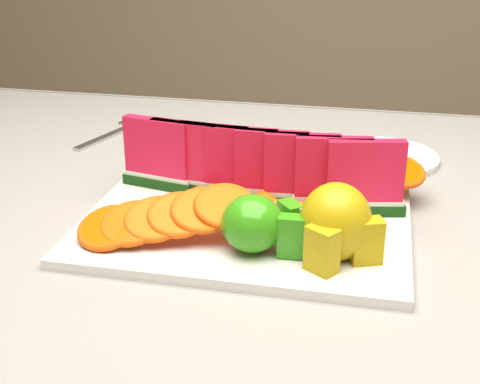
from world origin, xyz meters
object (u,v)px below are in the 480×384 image
(side_plate, at_px, (381,157))
(fork, at_px, (111,134))
(apple_cluster, at_px, (259,224))
(pear_cluster, at_px, (337,225))
(platter, at_px, (246,224))

(side_plate, bearing_deg, fork, 176.73)
(apple_cluster, distance_m, pear_cluster, 0.09)
(pear_cluster, bearing_deg, platter, 148.73)
(apple_cluster, bearing_deg, fork, 131.16)
(apple_cluster, bearing_deg, pear_cluster, 3.35)
(platter, relative_size, apple_cluster, 3.59)
(side_plate, bearing_deg, apple_cluster, -109.71)
(fork, bearing_deg, apple_cluster, -48.84)
(pear_cluster, bearing_deg, apple_cluster, -176.65)
(platter, bearing_deg, pear_cluster, -31.27)
(platter, height_order, fork, platter)
(pear_cluster, distance_m, side_plate, 0.36)
(platter, height_order, pear_cluster, pear_cluster)
(apple_cluster, xyz_separation_m, fork, (-0.34, 0.39, -0.04))
(pear_cluster, relative_size, side_plate, 0.47)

